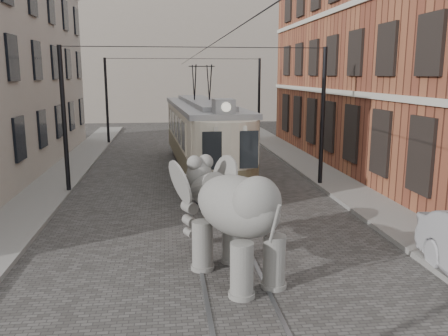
{
  "coord_description": "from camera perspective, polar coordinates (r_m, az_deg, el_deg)",
  "views": [
    {
      "loc": [
        -1.5,
        -13.43,
        4.85
      ],
      "look_at": [
        0.19,
        0.16,
        2.1
      ],
      "focal_mm": 37.32,
      "sensor_mm": 36.0,
      "label": 1
    }
  ],
  "objects": [
    {
      "name": "ground",
      "position": [
        14.36,
        -0.67,
        -8.39
      ],
      "size": [
        120.0,
        120.0,
        0.0
      ],
      "primitive_type": "plane",
      "color": "#474442"
    },
    {
      "name": "tram_rails",
      "position": [
        14.35,
        -0.67,
        -8.35
      ],
      "size": [
        1.54,
        80.0,
        0.02
      ],
      "primitive_type": null,
      "color": "slate",
      "rests_on": "ground"
    },
    {
      "name": "sidewalk_right",
      "position": [
        16.11,
        21.22,
        -6.69
      ],
      "size": [
        2.0,
        60.0,
        0.15
      ],
      "primitive_type": "cube",
      "color": "slate",
      "rests_on": "ground"
    },
    {
      "name": "brick_building",
      "position": [
        25.7,
        22.66,
        13.08
      ],
      "size": [
        8.0,
        26.0,
        12.0
      ],
      "primitive_type": "cube",
      "color": "brown",
      "rests_on": "ground"
    },
    {
      "name": "distant_block",
      "position": [
        53.49,
        -5.6,
        13.62
      ],
      "size": [
        28.0,
        10.0,
        14.0
      ],
      "primitive_type": "cube",
      "color": "gray",
      "rests_on": "ground"
    },
    {
      "name": "catenary",
      "position": [
        18.57,
        -3.03,
        5.62
      ],
      "size": [
        11.0,
        30.2,
        6.0
      ],
      "primitive_type": null,
      "color": "black",
      "rests_on": "ground"
    },
    {
      "name": "tram",
      "position": [
        23.26,
        -2.69,
        5.92
      ],
      "size": [
        3.53,
        13.5,
        5.3
      ],
      "primitive_type": null,
      "rotation": [
        0.0,
        0.0,
        0.06
      ],
      "color": "beige",
      "rests_on": "ground"
    },
    {
      "name": "elephant",
      "position": [
        11.13,
        1.58,
        -6.69
      ],
      "size": [
        4.21,
        5.22,
        2.8
      ],
      "primitive_type": null,
      "rotation": [
        0.0,
        0.0,
        0.43
      ],
      "color": "#605E59",
      "rests_on": "ground"
    }
  ]
}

